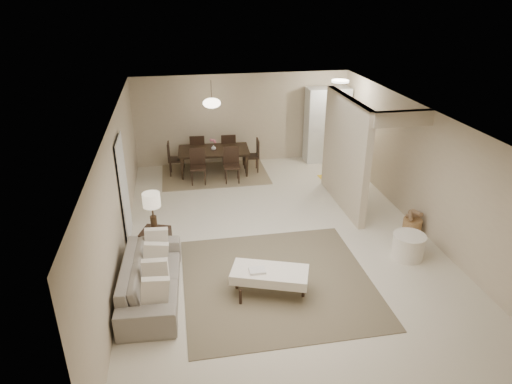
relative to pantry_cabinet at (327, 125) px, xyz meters
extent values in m
plane|color=beige|center=(-2.35, -4.15, -1.05)|extent=(9.00, 9.00, 0.00)
plane|color=white|center=(-2.35, -4.15, 1.45)|extent=(9.00, 9.00, 0.00)
plane|color=#BCA98E|center=(-2.35, 0.35, 0.20)|extent=(6.00, 0.00, 6.00)
plane|color=#BCA98E|center=(-5.35, -4.15, 0.20)|extent=(0.00, 9.00, 9.00)
plane|color=#BCA98E|center=(0.65, -4.15, 0.20)|extent=(0.00, 9.00, 9.00)
cube|color=#BCA98E|center=(-0.55, -2.90, 0.20)|extent=(0.15, 2.50, 2.50)
cube|color=black|center=(-5.32, -3.55, -0.03)|extent=(0.04, 0.90, 2.04)
cube|color=silver|center=(0.00, 0.00, 0.00)|extent=(1.20, 0.55, 2.10)
cylinder|color=white|center=(-0.05, -0.95, 1.41)|extent=(0.44, 0.44, 0.05)
cube|color=brown|center=(-2.69, -5.62, -1.04)|extent=(3.20, 3.20, 0.01)
imported|color=gray|center=(-4.80, -5.62, -0.72)|extent=(2.30, 1.00, 0.66)
cube|color=silver|center=(-2.89, -5.92, -0.69)|extent=(1.36, 0.96, 0.17)
cylinder|color=black|center=(-3.41, -6.13, -0.91)|extent=(0.05, 0.05, 0.28)
cylinder|color=black|center=(-2.37, -6.13, -0.91)|extent=(0.05, 0.05, 0.28)
cylinder|color=black|center=(-3.41, -5.71, -0.91)|extent=(0.05, 0.05, 0.28)
cylinder|color=black|center=(-2.37, -5.71, -0.91)|extent=(0.05, 0.05, 0.28)
cube|color=black|center=(-4.75, -4.40, -0.79)|extent=(0.61, 0.61, 0.53)
cylinder|color=#422E1C|center=(-4.75, -4.40, -0.37)|extent=(0.12, 0.12, 0.30)
cylinder|color=#422E1C|center=(-4.75, -4.40, -0.09)|extent=(0.03, 0.03, 0.26)
cylinder|color=beige|center=(-4.75, -4.40, 0.11)|extent=(0.32, 0.32, 0.26)
cylinder|color=silver|center=(-0.12, -5.32, -0.82)|extent=(0.60, 0.60, 0.47)
cylinder|color=brown|center=(0.40, -4.49, -0.89)|extent=(0.44, 0.44, 0.32)
cube|color=#8D7C57|center=(-3.27, -0.45, -1.04)|extent=(2.80, 2.10, 0.01)
imported|color=black|center=(-3.27, -0.45, -0.72)|extent=(1.93, 1.15, 0.66)
imported|color=white|center=(-3.27, -0.45, -0.32)|extent=(0.14, 0.14, 0.14)
cube|color=yellow|center=(-0.07, -1.39, -1.04)|extent=(1.01, 0.67, 0.01)
cylinder|color=#422E1C|center=(-3.27, -0.45, 1.20)|extent=(0.02, 0.02, 0.50)
ellipsoid|color=#FFEAC6|center=(-3.27, -0.45, 0.87)|extent=(0.46, 0.46, 0.25)
camera|label=1|loc=(-4.23, -11.99, 3.63)|focal=32.00mm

